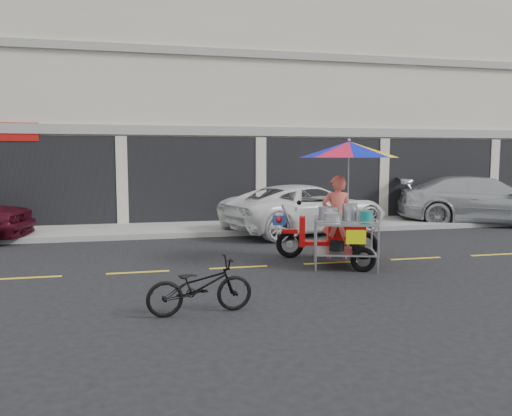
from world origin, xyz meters
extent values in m
plane|color=black|center=(0.00, 0.00, 0.00)|extent=(90.00, 90.00, 0.00)
cube|color=gray|center=(0.00, 5.50, 0.07)|extent=(45.00, 3.00, 0.15)
cube|color=beige|center=(0.00, 10.50, 4.00)|extent=(36.00, 8.00, 8.00)
cube|color=black|center=(0.00, 6.47, 1.45)|extent=(35.28, 0.06, 2.90)
cube|color=gray|center=(0.00, 6.45, 3.10)|extent=(36.00, 0.12, 0.30)
cube|color=gray|center=(0.00, 6.45, 5.60)|extent=(36.00, 0.12, 0.25)
cube|color=gold|center=(0.00, 0.00, 0.00)|extent=(42.00, 0.10, 0.01)
imported|color=silver|center=(0.89, 4.31, 0.72)|extent=(5.66, 3.94, 1.43)
imported|color=#ACAFB5|center=(7.23, 4.70, 0.80)|extent=(5.98, 4.31, 1.61)
imported|color=black|center=(-3.11, -2.84, 0.40)|extent=(1.58, 0.69, 0.81)
torus|color=black|center=(-0.69, 0.74, 0.30)|extent=(0.63, 0.31, 0.62)
torus|color=black|center=(0.86, 0.22, 0.30)|extent=(0.63, 0.31, 0.62)
cylinder|color=#9EA0A5|center=(-0.69, 0.74, 0.30)|extent=(0.17, 0.11, 0.15)
cylinder|color=#9EA0A5|center=(0.86, 0.22, 0.30)|extent=(0.17, 0.11, 0.15)
cube|color=red|center=(-0.69, 0.74, 0.60)|extent=(0.37, 0.23, 0.09)
cylinder|color=#9EA0A5|center=(-0.69, 0.74, 0.76)|extent=(0.39, 0.18, 0.88)
cube|color=red|center=(-0.43, 0.65, 0.60)|extent=(0.24, 0.39, 0.65)
cube|color=red|center=(0.03, 0.50, 0.35)|extent=(0.92, 0.56, 0.09)
cube|color=red|center=(0.50, 0.34, 0.60)|extent=(0.86, 0.52, 0.44)
cube|color=black|center=(0.39, 0.38, 0.85)|extent=(0.75, 0.47, 0.11)
cylinder|color=#9EA0A5|center=(-0.57, 0.70, 1.09)|extent=(0.22, 0.58, 0.04)
sphere|color=black|center=(-0.44, 0.88, 1.22)|extent=(0.11, 0.11, 0.11)
cylinder|color=white|center=(-0.57, 0.70, 0.52)|extent=(0.16, 0.16, 0.05)
cube|color=#1D4498|center=(-0.92, 0.81, 0.85)|extent=(0.34, 0.32, 0.22)
cylinder|color=white|center=(-0.92, 0.81, 0.98)|extent=(0.22, 0.22, 0.05)
cone|color=red|center=(-0.98, 0.64, 0.87)|extent=(0.26, 0.29, 0.20)
torus|color=black|center=(0.31, -0.91, 0.24)|extent=(0.51, 0.26, 0.50)
cylinder|color=#9EA0A5|center=(-0.60, -0.73, 0.46)|extent=(0.05, 0.05, 0.93)
cylinder|color=#9EA0A5|center=(-0.29, 0.20, 0.46)|extent=(0.05, 0.05, 0.93)
cylinder|color=#9EA0A5|center=(0.54, -1.10, 0.46)|extent=(0.05, 0.05, 0.93)
cylinder|color=#9EA0A5|center=(0.84, -0.17, 0.46)|extent=(0.05, 0.05, 0.93)
cube|color=#9EA0A5|center=(0.12, -0.45, 0.33)|extent=(1.44, 1.31, 0.03)
cube|color=#9EA0A5|center=(0.12, -0.45, 0.93)|extent=(1.44, 1.31, 0.04)
cylinder|color=#9EA0A5|center=(-0.03, -0.91, 0.99)|extent=(1.15, 0.40, 0.03)
cylinder|color=#9EA0A5|center=(0.27, 0.02, 0.99)|extent=(1.15, 0.40, 0.03)
cylinder|color=#9EA0A5|center=(-0.45, -0.26, 0.99)|extent=(0.33, 0.94, 0.03)
cylinder|color=#9EA0A5|center=(0.69, -0.64, 0.99)|extent=(0.33, 0.94, 0.03)
cylinder|color=#9EA0A5|center=(0.27, 0.02, 0.33)|extent=(0.30, 0.79, 0.04)
cylinder|color=#9EA0A5|center=(0.27, 0.02, 0.87)|extent=(0.30, 0.79, 0.04)
cube|color=#D2D805|center=(0.11, -1.00, 0.71)|extent=(0.37, 0.14, 0.27)
cylinder|color=#B7B7BC|center=(-0.12, -0.14, 1.07)|extent=(0.54, 0.54, 0.25)
cylinder|color=#B7B7BC|center=(0.30, -0.26, 1.10)|extent=(0.40, 0.40, 0.31)
cylinder|color=#B7B7BC|center=(0.53, -0.53, 1.04)|extent=(0.37, 0.37, 0.19)
cylinder|color=#B7B7BC|center=(-0.20, -0.55, 1.03)|extent=(0.46, 0.46, 0.17)
cylinder|color=#13736D|center=(0.40, -0.83, 1.07)|extent=(0.30, 0.30, 0.24)
cylinder|color=black|center=(-0.03, -0.40, 0.44)|extent=(0.38, 0.38, 0.20)
cylinder|color=black|center=(0.38, -0.53, 0.43)|extent=(0.33, 0.33, 0.17)
cylinder|color=#9EA0A5|center=(0.21, -0.36, 1.74)|extent=(0.03, 0.03, 1.63)
sphere|color=#9EA0A5|center=(0.21, -0.36, 2.58)|extent=(0.07, 0.07, 0.07)
imported|color=#E16051|center=(0.29, 0.41, 0.92)|extent=(0.78, 0.63, 1.85)
camera|label=1|loc=(-3.88, -9.82, 2.23)|focal=35.00mm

